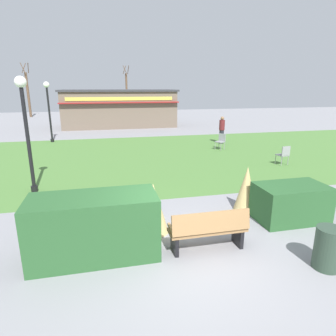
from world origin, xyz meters
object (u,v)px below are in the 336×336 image
at_px(cafe_chair_east, 221,140).
at_px(parked_car_west_slot, 90,112).
at_px(food_kiosk, 119,108).
at_px(lamppost_far, 48,104).
at_px(tree_right_bg, 28,94).
at_px(lamppost_mid, 26,121).
at_px(trash_bin, 328,248).
at_px(tree_left_bg, 127,92).
at_px(cafe_chair_west, 284,154).
at_px(person_strolling, 222,130).
at_px(park_bench, 208,230).

bearing_deg(cafe_chair_east, parked_car_west_slot, 111.59).
bearing_deg(food_kiosk, lamppost_far, -123.91).
xyz_separation_m(food_kiosk, cafe_chair_east, (4.90, -11.81, -1.10)).
xyz_separation_m(lamppost_far, tree_right_bg, (-5.00, 18.06, 0.32)).
height_order(lamppost_mid, lamppost_far, same).
relative_size(trash_bin, tree_left_bg, 0.13).
height_order(cafe_chair_west, tree_left_bg, tree_left_bg).
xyz_separation_m(cafe_chair_east, tree_left_bg, (-2.77, 27.50, 2.29)).
relative_size(person_strolling, tree_right_bg, 0.27).
relative_size(park_bench, food_kiosk, 0.17).
relative_size(cafe_chair_west, person_strolling, 0.53).
height_order(park_bench, person_strolling, person_strolling).
distance_m(lamppost_far, cafe_chair_west, 14.13).
distance_m(person_strolling, tree_right_bg, 26.14).
bearing_deg(park_bench, food_kiosk, 91.15).
distance_m(park_bench, tree_right_bg, 34.19).
xyz_separation_m(food_kiosk, tree_right_bg, (-9.83, 10.87, 1.08)).
xyz_separation_m(park_bench, tree_left_bg, (1.70, 37.36, 2.34)).
bearing_deg(lamppost_far, lamppost_mid, -85.23).
distance_m(lamppost_mid, lamppost_far, 9.72).
bearing_deg(food_kiosk, cafe_chair_east, -67.44).
relative_size(lamppost_far, food_kiosk, 0.38).
distance_m(cafe_chair_west, person_strolling, 5.64).
bearing_deg(trash_bin, person_strolling, 75.85).
relative_size(cafe_chair_east, tree_left_bg, 0.14).
xyz_separation_m(trash_bin, cafe_chair_west, (3.83, 7.10, 0.11)).
relative_size(cafe_chair_west, cafe_chair_east, 1.00).
distance_m(parked_car_west_slot, tree_left_bg, 9.55).
bearing_deg(person_strolling, tree_right_bg, -74.21).
bearing_deg(parked_car_west_slot, lamppost_mid, -92.65).
bearing_deg(lamppost_far, cafe_chair_east, -25.42).
xyz_separation_m(food_kiosk, person_strolling, (5.66, -10.10, -0.76)).
bearing_deg(lamppost_mid, parked_car_west_slot, 87.35).
xyz_separation_m(trash_bin, person_strolling, (3.20, 12.69, 0.44)).
xyz_separation_m(cafe_chair_east, tree_right_bg, (-14.74, 22.68, 2.18)).
relative_size(food_kiosk, tree_left_bg, 1.57).
xyz_separation_m(lamppost_mid, food_kiosk, (4.02, 16.86, -0.77)).
bearing_deg(lamppost_mid, tree_left_bg, 79.30).
bearing_deg(cafe_chair_east, lamppost_mid, -150.45).
height_order(park_bench, trash_bin, park_bench).
xyz_separation_m(lamppost_mid, person_strolling, (9.68, 6.76, -1.53)).
bearing_deg(parked_car_west_slot, lamppost_far, -97.40).
height_order(trash_bin, cafe_chair_west, cafe_chair_west).
relative_size(food_kiosk, cafe_chair_east, 11.22).
bearing_deg(lamppost_far, tree_left_bg, 73.08).
xyz_separation_m(lamppost_mid, cafe_chair_west, (10.32, 1.17, -1.86)).
bearing_deg(food_kiosk, lamppost_mid, -103.40).
relative_size(parked_car_west_slot, tree_right_bg, 0.70).
bearing_deg(trash_bin, parked_car_west_slot, 99.88).
bearing_deg(parked_car_west_slot, cafe_chair_west, -68.72).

